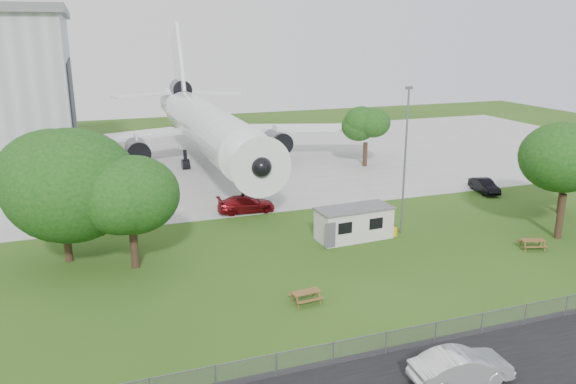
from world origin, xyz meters
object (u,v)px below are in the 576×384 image
object	(u,v)px
picnic_west	(306,303)
site_cabin	(354,223)
airliner	(205,124)
picnic_east	(532,249)
car_centre_sedan	(461,368)

from	to	relation	value
picnic_west	site_cabin	bearing A→B (deg)	44.39
airliner	site_cabin	distance (m)	30.25
airliner	picnic_east	world-z (taller)	airliner
airliner	car_centre_sedan	world-z (taller)	airliner
picnic_west	car_centre_sedan	world-z (taller)	car_centre_sedan
picnic_west	picnic_east	xyz separation A→B (m)	(19.74, 2.43, 0.00)
picnic_west	picnic_east	distance (m)	19.89
site_cabin	airliner	bearing A→B (deg)	101.49
picnic_west	car_centre_sedan	bearing A→B (deg)	-74.24
picnic_east	airliner	bearing A→B (deg)	132.36
airliner	site_cabin	size ratio (longest dim) A/B	6.99
site_cabin	picnic_east	bearing A→B (deg)	-29.48
airliner	picnic_west	bearing A→B (deg)	-92.66
airliner	picnic_west	xyz separation A→B (m)	(-1.80, -38.58, -5.27)
airliner	picnic_east	size ratio (longest dim) A/B	26.52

